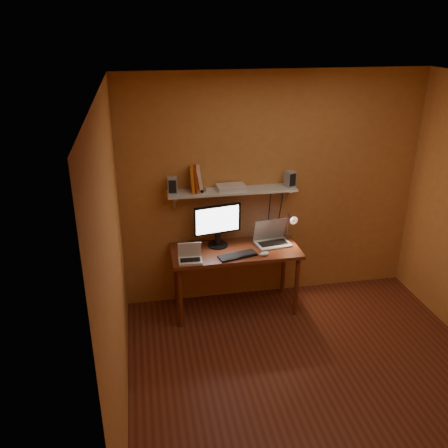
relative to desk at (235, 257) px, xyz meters
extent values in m
cube|color=#622A19|center=(0.49, -1.28, -0.67)|extent=(3.40, 3.20, 0.02)
cube|color=silver|center=(0.49, -1.28, 1.95)|extent=(3.40, 3.20, 0.02)
cube|color=#B97638|center=(0.49, 0.33, 0.64)|extent=(3.40, 0.02, 2.60)
cube|color=#B97638|center=(0.49, -2.89, 0.64)|extent=(3.40, 0.02, 2.60)
cube|color=#B97638|center=(-1.22, -1.28, 0.64)|extent=(0.02, 3.20, 2.60)
cube|color=brown|center=(0.00, 0.00, 0.07)|extent=(1.40, 0.60, 0.04)
cylinder|color=brown|center=(-0.64, -0.24, -0.31)|extent=(0.05, 0.05, 0.71)
cylinder|color=brown|center=(0.64, -0.24, -0.31)|extent=(0.05, 0.05, 0.71)
cylinder|color=brown|center=(-0.64, 0.24, -0.31)|extent=(0.05, 0.05, 0.71)
cylinder|color=brown|center=(0.64, 0.24, -0.31)|extent=(0.05, 0.05, 0.71)
cube|color=silver|center=(0.00, 0.19, 0.70)|extent=(1.40, 0.25, 0.02)
cube|color=silver|center=(-0.62, 0.30, 0.60)|extent=(0.03, 0.03, 0.18)
cube|color=silver|center=(0.62, 0.30, 0.60)|extent=(0.03, 0.03, 0.18)
cylinder|color=black|center=(-0.17, 0.13, 0.09)|extent=(0.26, 0.26, 0.02)
cube|color=black|center=(-0.17, 0.13, 0.18)|extent=(0.06, 0.05, 0.16)
cube|color=black|center=(-0.17, 0.13, 0.40)|extent=(0.52, 0.12, 0.32)
cube|color=white|center=(-0.17, 0.12, 0.40)|extent=(0.48, 0.09, 0.28)
cube|color=gray|center=(0.44, 0.05, 0.10)|extent=(0.41, 0.31, 0.02)
cube|color=black|center=(0.44, 0.05, 0.11)|extent=(0.33, 0.19, 0.00)
cube|color=gray|center=(0.42, 0.14, 0.23)|extent=(0.38, 0.14, 0.26)
cube|color=#151F41|center=(0.42, 0.14, 0.23)|extent=(0.33, 0.11, 0.22)
cube|color=silver|center=(-0.52, -0.19, 0.10)|extent=(0.25, 0.18, 0.02)
cube|color=black|center=(-0.52, -0.19, 0.11)|extent=(0.21, 0.10, 0.00)
cube|color=silver|center=(-0.51, -0.12, 0.19)|extent=(0.24, 0.05, 0.17)
cube|color=black|center=(-0.51, -0.12, 0.19)|extent=(0.21, 0.03, 0.14)
cube|color=black|center=(-0.01, -0.17, 0.10)|extent=(0.43, 0.23, 0.02)
ellipsoid|color=silver|center=(0.28, -0.19, 0.10)|extent=(0.12, 0.10, 0.04)
cube|color=silver|center=(0.66, 0.24, 0.08)|extent=(0.05, 0.06, 0.08)
cylinder|color=silver|center=(0.66, 0.24, 0.23)|extent=(0.02, 0.02, 0.28)
cylinder|color=silver|center=(0.66, 0.16, 0.37)|extent=(0.01, 0.16, 0.01)
cone|color=silver|center=(0.66, 0.08, 0.37)|extent=(0.09, 0.09, 0.09)
sphere|color=#FFE0A5|center=(0.66, 0.06, 0.37)|extent=(0.04, 0.04, 0.04)
cube|color=gray|center=(-0.64, 0.19, 0.80)|extent=(0.10, 0.10, 0.18)
cube|color=gray|center=(0.64, 0.19, 0.80)|extent=(0.12, 0.12, 0.17)
cube|color=#BC6419|center=(-0.42, 0.20, 0.85)|extent=(0.07, 0.19, 0.27)
cube|color=maroon|center=(-0.39, 0.20, 0.85)|extent=(0.08, 0.19, 0.27)
cube|color=beige|center=(-0.35, 0.20, 0.85)|extent=(0.09, 0.19, 0.27)
cube|color=silver|center=(-0.34, 0.13, 0.74)|extent=(0.10, 0.05, 0.06)
cylinder|color=black|center=(-0.34, 0.11, 0.74)|extent=(0.04, 0.03, 0.03)
cube|color=silver|center=(-0.01, 0.20, 0.74)|extent=(0.31, 0.22, 0.05)
camera|label=1|loc=(-0.97, -4.54, 2.36)|focal=38.00mm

